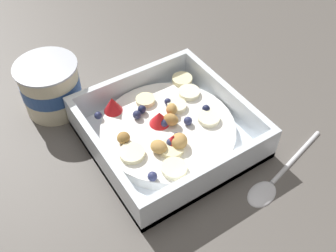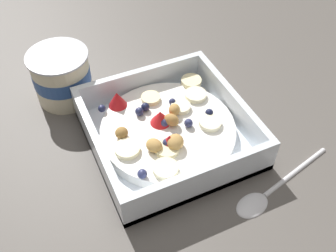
{
  "view_description": "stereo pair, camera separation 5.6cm",
  "coord_description": "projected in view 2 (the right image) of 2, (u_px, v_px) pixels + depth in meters",
  "views": [
    {
      "loc": [
        -0.31,
        0.23,
        0.44
      ],
      "look_at": [
        0.01,
        0.02,
        0.03
      ],
      "focal_mm": 42.0,
      "sensor_mm": 36.0,
      "label": 1
    },
    {
      "loc": [
        -0.34,
        0.18,
        0.44
      ],
      "look_at": [
        0.01,
        0.02,
        0.03
      ],
      "focal_mm": 42.0,
      "sensor_mm": 36.0,
      "label": 2
    }
  ],
  "objects": [
    {
      "name": "spoon",
      "position": [
        267.0,
        193.0,
        0.51
      ],
      "size": [
        0.06,
        0.17,
        0.01
      ],
      "color": "silver",
      "rests_on": "ground"
    },
    {
      "name": "fruit_bowl",
      "position": [
        167.0,
        131.0,
        0.57
      ],
      "size": [
        0.22,
        0.22,
        0.06
      ],
      "color": "white",
      "rests_on": "ground"
    },
    {
      "name": "ground_plane",
      "position": [
        183.0,
        140.0,
        0.58
      ],
      "size": [
        2.4,
        2.4,
        0.0
      ],
      "primitive_type": "plane",
      "color": "#56514C"
    },
    {
      "name": "yogurt_cup",
      "position": [
        62.0,
        76.0,
        0.61
      ],
      "size": [
        0.09,
        0.09,
        0.08
      ],
      "color": "beige",
      "rests_on": "ground"
    }
  ]
}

